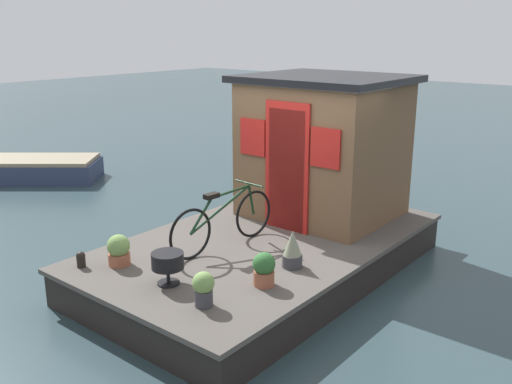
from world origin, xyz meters
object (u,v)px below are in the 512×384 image
(bicycle, at_px, (224,221))
(potted_plant_thyme, at_px, (204,288))
(potted_plant_rosemary, at_px, (119,250))
(charcoal_grill, at_px, (168,262))
(potted_plant_sage, at_px, (292,250))
(dinghy_boat, at_px, (29,169))
(potted_plant_basil, at_px, (264,269))
(houseboat_cabin, at_px, (323,146))
(mooring_bollard, at_px, (81,259))

(bicycle, xyz_separation_m, potted_plant_thyme, (-1.33, -0.93, -0.17))
(potted_plant_rosemary, bearing_deg, charcoal_grill, -89.24)
(bicycle, height_order, potted_plant_rosemary, bicycle)
(bicycle, relative_size, potted_plant_sage, 3.78)
(charcoal_grill, relative_size, dinghy_boat, 0.12)
(potted_plant_rosemary, xyz_separation_m, dinghy_boat, (2.41, 6.32, -0.44))
(potted_plant_thyme, relative_size, potted_plant_basil, 0.97)
(houseboat_cabin, relative_size, mooring_bollard, 11.37)
(houseboat_cabin, relative_size, potted_plant_sage, 4.83)
(bicycle, xyz_separation_m, mooring_bollard, (-1.54, 0.89, -0.26))
(bicycle, distance_m, potted_plant_rosemary, 1.36)
(potted_plant_sage, relative_size, mooring_bollard, 2.36)
(houseboat_cabin, relative_size, potted_plant_thyme, 5.99)
(potted_plant_sage, relative_size, potted_plant_rosemary, 1.21)
(bicycle, height_order, potted_plant_sage, bicycle)
(charcoal_grill, distance_m, dinghy_boat, 7.58)
(mooring_bollard, distance_m, dinghy_boat, 6.63)
(potted_plant_thyme, height_order, potted_plant_rosemary, potted_plant_rosemary)
(potted_plant_thyme, height_order, potted_plant_basil, potted_plant_basil)
(charcoal_grill, bearing_deg, potted_plant_sage, -32.45)
(bicycle, relative_size, potted_plant_thyme, 4.69)
(potted_plant_basil, distance_m, dinghy_boat, 8.22)
(houseboat_cabin, xyz_separation_m, dinghy_boat, (-0.78, 7.13, -1.31))
(charcoal_grill, bearing_deg, potted_plant_basil, -52.59)
(potted_plant_sage, bearing_deg, charcoal_grill, 147.55)
(potted_plant_thyme, relative_size, potted_plant_rosemary, 0.98)
(potted_plant_basil, height_order, charcoal_grill, potted_plant_basil)
(houseboat_cabin, distance_m, potted_plant_sage, 2.26)
(bicycle, xyz_separation_m, dinghy_boat, (1.19, 6.91, -0.62))
(potted_plant_sage, xyz_separation_m, dinghy_boat, (1.15, 7.97, -0.48))
(potted_plant_basil, relative_size, potted_plant_rosemary, 1.01)
(bicycle, distance_m, potted_plant_basil, 1.25)
(dinghy_boat, bearing_deg, charcoal_grill, -108.48)
(bicycle, distance_m, dinghy_boat, 7.04)
(potted_plant_sage, height_order, dinghy_boat, potted_plant_sage)
(potted_plant_basil, xyz_separation_m, dinghy_boat, (1.75, 8.02, -0.45))
(potted_plant_thyme, bearing_deg, potted_plant_sage, -5.24)
(potted_plant_basil, bearing_deg, charcoal_grill, 127.41)
(dinghy_boat, bearing_deg, potted_plant_rosemary, -110.85)
(houseboat_cabin, distance_m, dinghy_boat, 7.30)
(houseboat_cabin, relative_size, bicycle, 1.28)
(potted_plant_rosemary, height_order, mooring_bollard, potted_plant_rosemary)
(houseboat_cabin, height_order, charcoal_grill, houseboat_cabin)
(potted_plant_basil, xyz_separation_m, potted_plant_rosemary, (-0.66, 1.70, -0.01))
(potted_plant_rosemary, distance_m, dinghy_boat, 6.78)
(potted_plant_thyme, height_order, charcoal_grill, potted_plant_thyme)
(potted_plant_basil, height_order, potted_plant_rosemary, potted_plant_basil)
(houseboat_cabin, distance_m, potted_plant_thyme, 3.48)
(potted_plant_sage, bearing_deg, potted_plant_rosemary, 127.46)
(potted_plant_basil, bearing_deg, potted_plant_thyme, 167.17)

